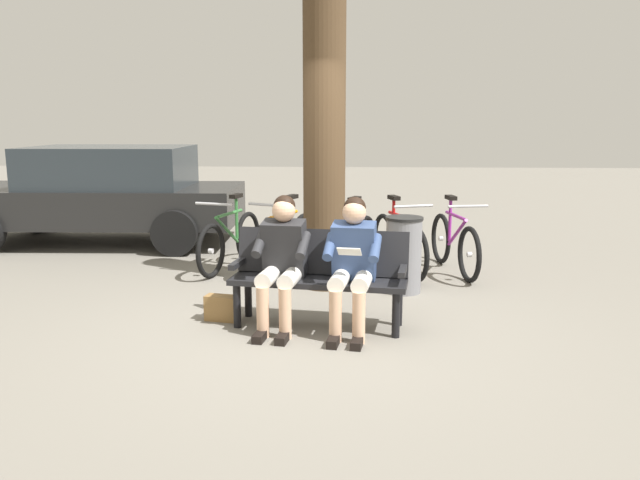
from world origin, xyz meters
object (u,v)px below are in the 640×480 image
at_px(bicycle_silver, 348,245).
at_px(bicycle_black, 284,242).
at_px(tree_trunk, 324,131).
at_px(litter_bin, 404,255).
at_px(bench, 320,271).
at_px(handbag, 221,308).
at_px(bicycle_blue, 399,244).
at_px(bicycle_red, 231,241).
at_px(bicycle_green, 454,244).
at_px(parked_car, 103,193).
at_px(person_companion, 282,256).
at_px(person_reading, 352,259).

bearing_deg(bicycle_silver, bicycle_black, -76.99).
relative_size(tree_trunk, litter_bin, 4.18).
distance_m(bench, handbag, 1.01).
xyz_separation_m(litter_bin, bicycle_blue, (-0.01, -0.93, -0.06)).
bearing_deg(bicycle_red, bicycle_green, 105.51).
bearing_deg(parked_car, tree_trunk, 143.28).
distance_m(person_companion, tree_trunk, 1.85).
xyz_separation_m(bicycle_silver, parked_car, (3.73, -1.84, 0.41)).
relative_size(tree_trunk, bicycle_blue, 2.17).
distance_m(person_reading, bicycle_green, 2.66).
height_order(bicycle_green, bicycle_red, same).
xyz_separation_m(litter_bin, bicycle_silver, (0.62, -0.78, -0.06)).
height_order(bicycle_green, bicycle_silver, same).
bearing_deg(bicycle_red, bicycle_silver, 97.81).
bearing_deg(tree_trunk, bicycle_black, -54.83).
height_order(person_reading, bicycle_red, person_reading).
relative_size(person_reading, litter_bin, 1.44).
bearing_deg(person_reading, litter_bin, -104.21).
distance_m(person_companion, bicycle_black, 2.26).
height_order(litter_bin, bicycle_red, bicycle_red).
bearing_deg(bench, person_companion, 27.31).
distance_m(bicycle_blue, parked_car, 4.69).
bearing_deg(person_companion, bench, -152.69).
distance_m(person_companion, handbag, 0.83).
bearing_deg(tree_trunk, person_reading, 101.61).
height_order(bench, bicycle_green, bicycle_green).
relative_size(litter_bin, bicycle_green, 0.50).
height_order(bench, person_companion, person_companion).
bearing_deg(bicycle_silver, bench, 17.71).
bearing_deg(tree_trunk, person_companion, 77.91).
relative_size(tree_trunk, parked_car, 0.82).
relative_size(bench, bicycle_red, 1.01).
bearing_deg(litter_bin, parked_car, -31.13).
distance_m(tree_trunk, parked_car, 4.35).
relative_size(bicycle_green, bicycle_black, 1.07).
bearing_deg(person_reading, person_companion, -0.05).
xyz_separation_m(bicycle_green, bicycle_black, (2.11, 0.02, 0.00)).
height_order(tree_trunk, litter_bin, tree_trunk).
height_order(person_reading, handbag, person_reading).
bearing_deg(bicycle_blue, bicycle_black, -109.72).
bearing_deg(bicycle_blue, person_companion, -47.51).
distance_m(bicycle_black, parked_car, 3.40).
bearing_deg(bicycle_blue, bench, -41.43).
xyz_separation_m(bicycle_blue, bicycle_silver, (0.63, 0.14, 0.00)).
xyz_separation_m(bicycle_red, parked_car, (2.25, -1.62, 0.41)).
xyz_separation_m(litter_bin, parked_car, (4.34, -2.62, 0.36)).
bearing_deg(person_companion, parked_car, -43.02).
bearing_deg(litter_bin, bicycle_green, -125.78).
height_order(person_companion, handbag, person_companion).
bearing_deg(bicycle_silver, bicycle_green, 122.63).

